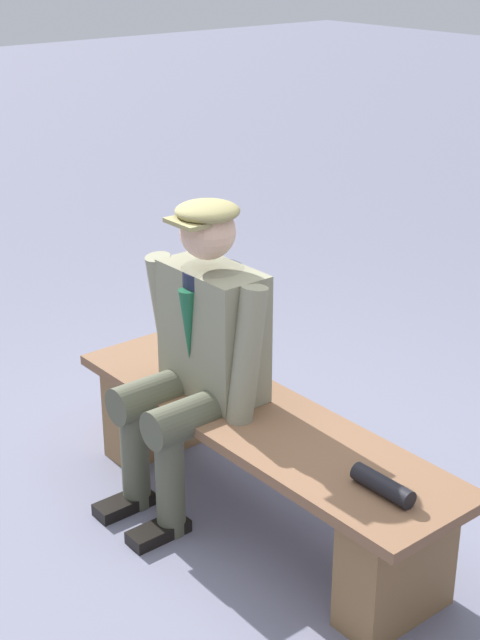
{
  "coord_description": "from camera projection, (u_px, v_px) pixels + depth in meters",
  "views": [
    {
      "loc": [
        -2.32,
        1.99,
        2.12
      ],
      "look_at": [
        0.11,
        0.0,
        0.81
      ],
      "focal_mm": 52.82,
      "sensor_mm": 36.0,
      "label": 1
    }
  ],
  "objects": [
    {
      "name": "rolled_magazine",
      "position": [
        383.0,
        485.0,
        2.98
      ],
      "size": [
        0.23,
        0.06,
        0.06
      ],
      "primitive_type": "cylinder",
      "rotation": [
        0.0,
        1.57,
        -0.0
      ],
      "color": "black",
      "rests_on": "bench"
    },
    {
      "name": "ground_plane",
      "position": [
        257.0,
        520.0,
        3.64
      ],
      "size": [
        30.0,
        30.0,
        0.0
      ],
      "primitive_type": "plane",
      "color": "slate"
    },
    {
      "name": "seated_man",
      "position": [
        198.0,
        349.0,
        3.54
      ],
      "size": [
        0.6,
        0.6,
        1.22
      ],
      "color": "gray",
      "rests_on": "ground"
    },
    {
      "name": "bench",
      "position": [
        258.0,
        455.0,
        3.53
      ],
      "size": [
        1.76,
        0.47,
        0.46
      ],
      "color": "brown",
      "rests_on": "ground"
    }
  ]
}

